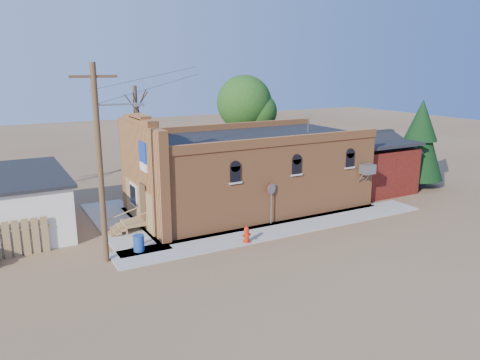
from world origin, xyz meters
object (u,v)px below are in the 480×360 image
brick_bar (246,172)px  trash_barrel (139,243)px  utility_pole (101,161)px  fire_hydrant (247,235)px  stop_sign (271,193)px

brick_bar → trash_barrel: size_ratio=20.25×
utility_pole → fire_hydrant: bearing=-10.1°
brick_bar → stop_sign: (-0.44, -3.69, -0.42)m
stop_sign → fire_hydrant: bearing=-138.6°
brick_bar → trash_barrel: 9.31m
stop_sign → trash_barrel: stop_sign is taller
utility_pole → stop_sign: bearing=3.7°
fire_hydrant → trash_barrel: bearing=160.9°
brick_bar → fire_hydrant: 6.55m
fire_hydrant → stop_sign: bearing=31.8°
fire_hydrant → stop_sign: 3.48m
fire_hydrant → trash_barrel: size_ratio=1.04×
utility_pole → fire_hydrant: (6.73, -1.20, -4.28)m
brick_bar → stop_sign: bearing=-96.8°
brick_bar → trash_barrel: (-8.21, -3.99, -1.85)m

